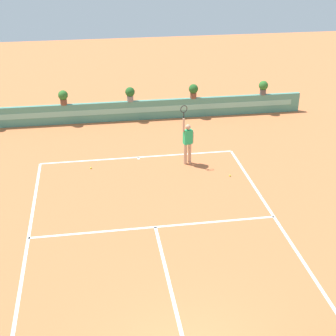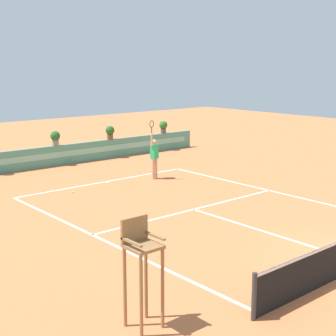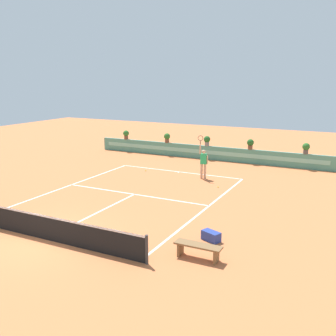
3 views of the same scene
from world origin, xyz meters
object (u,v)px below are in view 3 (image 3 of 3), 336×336
object	(u,v)px
tennis_ball_near_baseline	(218,187)
potted_plant_right	(250,143)
tennis_player	(203,161)
potted_plant_left	(167,137)
gear_bag	(211,236)
tennis_ball_mid_court	(146,171)
potted_plant_far_right	(306,148)
bench_courtside	(198,248)
potted_plant_far_left	(126,134)
potted_plant_centre	(207,140)

from	to	relation	value
tennis_ball_near_baseline	potted_plant_right	world-z (taller)	potted_plant_right
tennis_player	potted_plant_left	size ratio (longest dim) A/B	3.57
gear_bag	tennis_ball_mid_court	world-z (taller)	gear_bag
potted_plant_far_right	potted_plant_right	world-z (taller)	same
potted_plant_left	bench_courtside	bearing A→B (deg)	-59.79
bench_courtside	potted_plant_right	size ratio (longest dim) A/B	2.21
gear_bag	tennis_player	xyz separation A→B (m)	(-3.63, 8.32, 0.87)
bench_courtside	potted_plant_far_right	size ratio (longest dim) A/B	2.21
gear_bag	potted_plant_right	world-z (taller)	potted_plant_right
bench_courtside	tennis_player	distance (m)	10.61
tennis_player	tennis_ball_mid_court	size ratio (longest dim) A/B	38.01
bench_courtside	gear_bag	distance (m)	1.60
tennis_ball_mid_court	gear_bag	bearing A→B (deg)	-47.84
potted_plant_far_left	potted_plant_centre	bearing A→B (deg)	0.00
tennis_ball_mid_court	potted_plant_centre	world-z (taller)	potted_plant_centre
potted_plant_left	potted_plant_far_left	bearing A→B (deg)	180.00
tennis_ball_near_baseline	potted_plant_left	xyz separation A→B (m)	(-6.59, 6.83, 1.38)
potted_plant_far_left	potted_plant_left	distance (m)	3.71
potted_plant_right	tennis_player	bearing A→B (deg)	-103.96
tennis_ball_mid_court	potted_plant_far_left	bearing A→B (deg)	132.55
potted_plant_centre	tennis_ball_near_baseline	bearing A→B (deg)	-64.05
potted_plant_centre	potted_plant_right	distance (m)	3.21
tennis_player	potted_plant_right	xyz separation A→B (m)	(1.34, 5.40, 0.36)
gear_bag	potted_plant_right	size ratio (longest dim) A/B	0.97
gear_bag	bench_courtside	bearing A→B (deg)	-85.22
tennis_ball_near_baseline	potted_plant_far_right	xyz separation A→B (m)	(3.57, 6.83, 1.38)
gear_bag	tennis_ball_near_baseline	distance (m)	7.22
bench_courtside	potted_plant_centre	xyz separation A→B (m)	(-5.64, 15.30, 1.04)
tennis_ball_near_baseline	potted_plant_centre	world-z (taller)	potted_plant_centre
tennis_player	potted_plant_right	world-z (taller)	tennis_player
potted_plant_right	potted_plant_far_right	bearing A→B (deg)	0.00
potted_plant_right	tennis_ball_mid_court	bearing A→B (deg)	-135.27
tennis_ball_near_baseline	potted_plant_right	distance (m)	6.97
potted_plant_far_right	potted_plant_left	bearing A→B (deg)	180.00
tennis_ball_near_baseline	potted_plant_right	xyz separation A→B (m)	(-0.11, 6.83, 1.38)
gear_bag	potted_plant_far_left	bearing A→B (deg)	132.31
tennis_player	potted_plant_left	distance (m)	7.46
tennis_ball_mid_court	potted_plant_left	bearing A→B (deg)	102.19
tennis_ball_mid_court	potted_plant_left	distance (m)	5.58
tennis_player	potted_plant_far_left	size ratio (longest dim) A/B	3.57
gear_bag	potted_plant_left	world-z (taller)	potted_plant_left
bench_courtside	tennis_ball_near_baseline	distance (m)	8.78
tennis_ball_mid_court	potted_plant_far_right	xyz separation A→B (m)	(9.02, 5.29, 1.38)
potted_plant_far_right	potted_plant_centre	xyz separation A→B (m)	(-6.89, 0.00, 0.00)
gear_bag	tennis_ball_mid_court	xyz separation A→B (m)	(-7.63, 8.43, -0.15)
tennis_ball_near_baseline	potted_plant_centre	xyz separation A→B (m)	(-3.32, 6.83, 1.38)
tennis_player	potted_plant_centre	distance (m)	5.73
tennis_ball_near_baseline	potted_plant_right	size ratio (longest dim) A/B	0.09
potted_plant_right	potted_plant_far_left	bearing A→B (deg)	180.00
tennis_ball_mid_court	tennis_player	bearing A→B (deg)	-1.62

